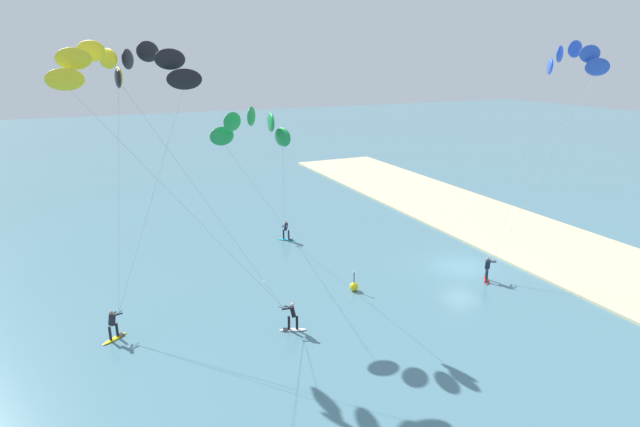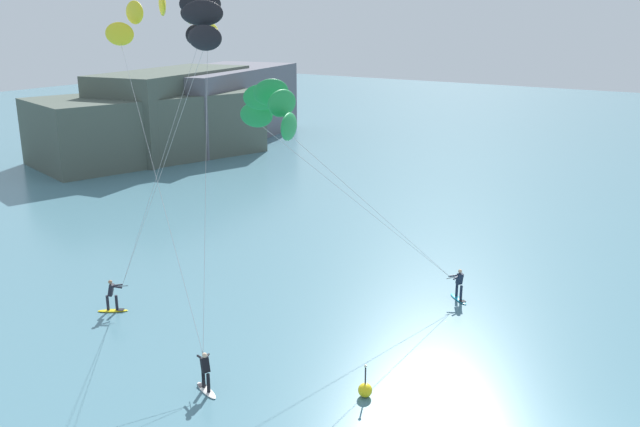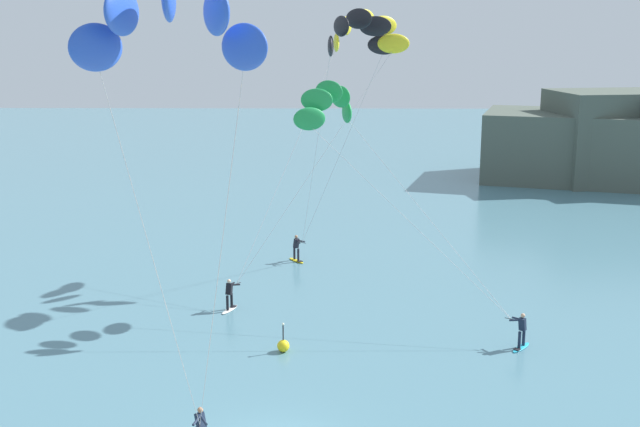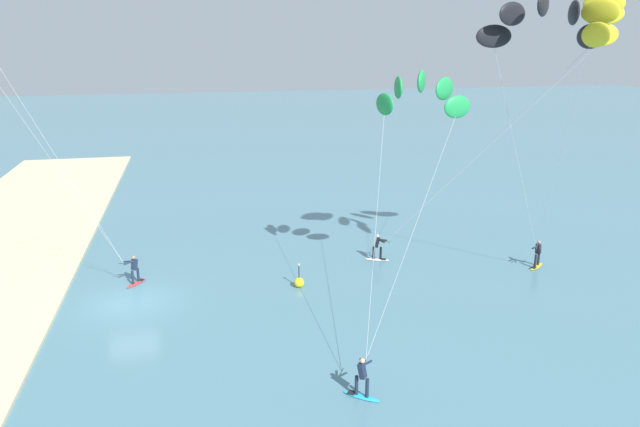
{
  "view_description": "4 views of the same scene",
  "coord_description": "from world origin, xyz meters",
  "px_view_note": "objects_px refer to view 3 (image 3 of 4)",
  "views": [
    {
      "loc": [
        -26.85,
        23.44,
        14.37
      ],
      "look_at": [
        0.39,
        11.05,
        5.31
      ],
      "focal_mm": 28.84,
      "sensor_mm": 36.0,
      "label": 1
    },
    {
      "loc": [
        -20.81,
        -2.41,
        14.31
      ],
      "look_at": [
        0.81,
        11.67,
        6.73
      ],
      "focal_mm": 38.34,
      "sensor_mm": 36.0,
      "label": 2
    },
    {
      "loc": [
        1.86,
        -25.21,
        14.31
      ],
      "look_at": [
        1.42,
        11.16,
        5.89
      ],
      "focal_mm": 45.46,
      "sensor_mm": 36.0,
      "label": 3
    },
    {
      "loc": [
        29.84,
        3.78,
        13.35
      ],
      "look_at": [
        -0.58,
        10.18,
        4.06
      ],
      "focal_mm": 33.57,
      "sensor_mm": 36.0,
      "label": 4
    }
  ],
  "objects_px": {
    "kitesurfer_downwind": "(337,114)",
    "marker_buoy": "(283,346)",
    "kitesurfer_mid_water": "(359,41)",
    "kitesurfer_far_out": "(356,42)",
    "kitesurfer_nearshore": "(172,53)"
  },
  "relations": [
    {
      "from": "kitesurfer_downwind",
      "to": "marker_buoy",
      "type": "height_order",
      "value": "kitesurfer_downwind"
    },
    {
      "from": "kitesurfer_downwind",
      "to": "kitesurfer_mid_water",
      "type": "bearing_deg",
      "value": 80.39
    },
    {
      "from": "kitesurfer_mid_water",
      "to": "kitesurfer_far_out",
      "type": "relative_size",
      "value": 1.0
    },
    {
      "from": "kitesurfer_nearshore",
      "to": "kitesurfer_far_out",
      "type": "relative_size",
      "value": 1.02
    },
    {
      "from": "kitesurfer_far_out",
      "to": "kitesurfer_downwind",
      "type": "distance_m",
      "value": 6.55
    },
    {
      "from": "kitesurfer_mid_water",
      "to": "kitesurfer_far_out",
      "type": "distance_m",
      "value": 2.4
    },
    {
      "from": "kitesurfer_nearshore",
      "to": "marker_buoy",
      "type": "height_order",
      "value": "kitesurfer_nearshore"
    },
    {
      "from": "kitesurfer_nearshore",
      "to": "kitesurfer_mid_water",
      "type": "bearing_deg",
      "value": 79.18
    },
    {
      "from": "kitesurfer_nearshore",
      "to": "kitesurfer_mid_water",
      "type": "distance_m",
      "value": 28.8
    },
    {
      "from": "kitesurfer_nearshore",
      "to": "kitesurfer_far_out",
      "type": "bearing_deg",
      "value": 78.82
    },
    {
      "from": "kitesurfer_nearshore",
      "to": "kitesurfer_mid_water",
      "type": "relative_size",
      "value": 1.01
    },
    {
      "from": "marker_buoy",
      "to": "kitesurfer_downwind",
      "type": "bearing_deg",
      "value": 66.45
    },
    {
      "from": "kitesurfer_nearshore",
      "to": "kitesurfer_far_out",
      "type": "xyz_separation_m",
      "value": [
        5.12,
        25.91,
        -0.23
      ]
    },
    {
      "from": "marker_buoy",
      "to": "kitesurfer_nearshore",
      "type": "bearing_deg",
      "value": -96.32
    },
    {
      "from": "kitesurfer_far_out",
      "to": "marker_buoy",
      "type": "distance_m",
      "value": 17.57
    }
  ]
}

